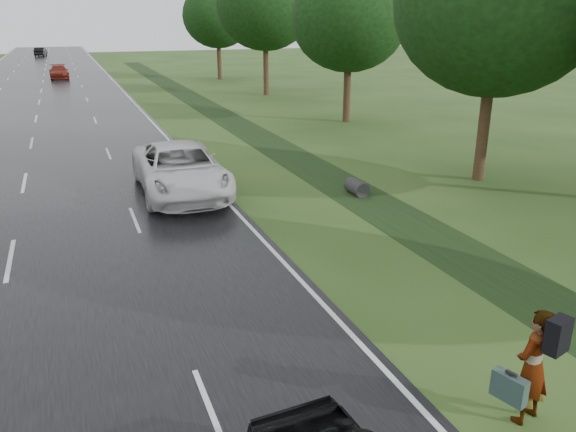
% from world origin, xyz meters
% --- Properties ---
extents(road, '(14.00, 180.00, 0.04)m').
position_xyz_m(road, '(0.00, 45.00, 0.02)').
color(road, black).
rests_on(road, ground).
extents(edge_stripe_east, '(0.12, 180.00, 0.01)m').
position_xyz_m(edge_stripe_east, '(6.75, 45.00, 0.04)').
color(edge_stripe_east, silver).
rests_on(edge_stripe_east, road).
extents(center_line, '(0.12, 180.00, 0.01)m').
position_xyz_m(center_line, '(0.00, 45.00, 0.04)').
color(center_line, silver).
rests_on(center_line, road).
extents(drainage_ditch, '(2.20, 120.00, 0.56)m').
position_xyz_m(drainage_ditch, '(11.50, 18.71, 0.04)').
color(drainage_ditch, black).
rests_on(drainage_ditch, ground).
extents(tree_east_b, '(7.60, 7.60, 10.11)m').
position_xyz_m(tree_east_b, '(17.00, 10.00, 6.68)').
color(tree_east_b, '#3B2418').
rests_on(tree_east_b, ground).
extents(tree_east_c, '(7.00, 7.00, 9.29)m').
position_xyz_m(tree_east_c, '(18.20, 24.00, 6.14)').
color(tree_east_c, '#3B2418').
rests_on(tree_east_c, ground).
extents(tree_east_d, '(8.00, 8.00, 10.76)m').
position_xyz_m(tree_east_d, '(17.80, 38.00, 7.15)').
color(tree_east_d, '#3B2418').
rests_on(tree_east_d, ground).
extents(tree_east_f, '(7.20, 7.20, 9.62)m').
position_xyz_m(tree_east_f, '(17.50, 52.00, 6.37)').
color(tree_east_f, '#3B2418').
rests_on(tree_east_f, ground).
extents(pedestrian, '(1.01, 0.78, 1.98)m').
position_xyz_m(pedestrian, '(8.18, -1.96, 1.02)').
color(pedestrian, '#A5998C').
rests_on(pedestrian, ground).
extents(white_pickup, '(3.08, 6.44, 1.77)m').
position_xyz_m(white_pickup, '(5.50, 12.39, 0.93)').
color(white_pickup, silver).
rests_on(white_pickup, road).
extents(far_car_red, '(2.03, 4.71, 1.35)m').
position_xyz_m(far_car_red, '(1.62, 58.98, 0.72)').
color(far_car_red, maroon).
rests_on(far_car_red, road).
extents(far_car_dark, '(2.12, 4.51, 1.43)m').
position_xyz_m(far_car_dark, '(-1.00, 100.12, 0.76)').
color(far_car_dark, black).
rests_on(far_car_dark, road).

